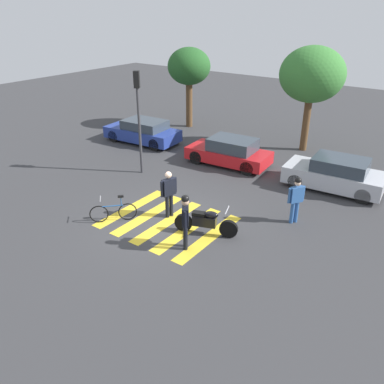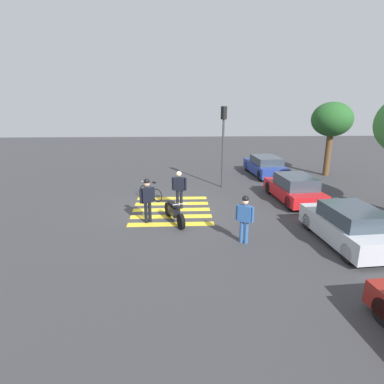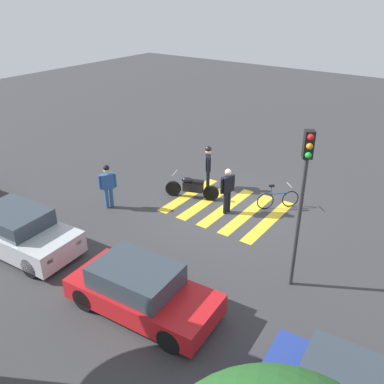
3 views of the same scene
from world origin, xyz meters
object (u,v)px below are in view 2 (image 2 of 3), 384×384
(leaning_bicycle, at_px, (151,193))
(car_blue_hatchback, at_px, (265,166))
(police_motorcycle, at_px, (174,212))
(car_silver_sedan, at_px, (349,226))
(officer_on_foot, at_px, (147,197))
(officer_by_motorcycle, at_px, (179,187))
(pedestrian_bystander, at_px, (245,216))
(traffic_light_pole, at_px, (223,134))
(car_red_convertible, at_px, (294,189))

(leaning_bicycle, distance_m, car_blue_hatchback, 8.94)
(police_motorcycle, bearing_deg, car_silver_sedan, 69.28)
(leaning_bicycle, relative_size, officer_on_foot, 0.66)
(leaning_bicycle, bearing_deg, police_motorcycle, 21.32)
(police_motorcycle, distance_m, officer_on_foot, 1.27)
(officer_by_motorcycle, relative_size, pedestrian_bystander, 1.01)
(leaning_bicycle, xyz_separation_m, pedestrian_bystander, (5.25, 3.72, 0.64))
(officer_on_foot, bearing_deg, leaning_bicycle, -177.45)
(pedestrian_bystander, bearing_deg, leaning_bicycle, -144.67)
(police_motorcycle, relative_size, car_silver_sedan, 0.52)
(police_motorcycle, relative_size, pedestrian_bystander, 1.20)
(officer_on_foot, xyz_separation_m, car_blue_hatchback, (-8.32, 7.12, -0.48))
(officer_on_foot, relative_size, traffic_light_pole, 0.41)
(leaning_bicycle, xyz_separation_m, car_blue_hatchback, (-5.21, 7.26, 0.25))
(leaning_bicycle, bearing_deg, car_red_convertible, 86.34)
(officer_by_motorcycle, xyz_separation_m, car_red_convertible, (-0.92, 5.76, -0.40))
(police_motorcycle, xyz_separation_m, pedestrian_bystander, (2.11, 2.50, 0.56))
(police_motorcycle, height_order, traffic_light_pole, traffic_light_pole)
(officer_by_motorcycle, height_order, traffic_light_pole, traffic_light_pole)
(leaning_bicycle, height_order, pedestrian_bystander, pedestrian_bystander)
(car_blue_hatchback, bearing_deg, officer_on_foot, -40.54)
(car_blue_hatchback, bearing_deg, police_motorcycle, -35.82)
(leaning_bicycle, bearing_deg, officer_on_foot, 2.55)
(officer_by_motorcycle, distance_m, car_red_convertible, 5.85)
(pedestrian_bystander, relative_size, car_red_convertible, 0.43)
(car_silver_sedan, bearing_deg, car_blue_hatchback, -179.28)
(officer_by_motorcycle, bearing_deg, pedestrian_bystander, 30.44)
(pedestrian_bystander, distance_m, traffic_light_pole, 7.81)
(police_motorcycle, bearing_deg, traffic_light_pole, 153.23)
(car_silver_sedan, distance_m, traffic_light_pole, 8.82)
(officer_by_motorcycle, height_order, car_red_convertible, officer_by_motorcycle)
(car_silver_sedan, bearing_deg, officer_on_foot, -108.04)
(car_blue_hatchback, bearing_deg, traffic_light_pole, -48.41)
(car_red_convertible, bearing_deg, car_silver_sedan, 2.03)
(officer_on_foot, bearing_deg, police_motorcycle, 88.40)
(police_motorcycle, bearing_deg, car_red_convertible, 114.15)
(car_blue_hatchback, relative_size, traffic_light_pole, 0.95)
(car_blue_hatchback, bearing_deg, pedestrian_bystander, -18.67)
(officer_by_motorcycle, distance_m, pedestrian_bystander, 4.49)
(pedestrian_bystander, height_order, car_silver_sedan, pedestrian_bystander)
(leaning_bicycle, relative_size, car_red_convertible, 0.30)
(leaning_bicycle, distance_m, officer_by_motorcycle, 2.11)
(officer_by_motorcycle, relative_size, car_blue_hatchback, 0.41)
(car_blue_hatchback, bearing_deg, car_red_convertible, -0.45)
(officer_on_foot, distance_m, car_silver_sedan, 7.64)
(officer_on_foot, xyz_separation_m, officer_by_motorcycle, (-1.73, 1.31, -0.08))
(officer_by_motorcycle, bearing_deg, car_blue_hatchback, 138.64)
(officer_on_foot, height_order, pedestrian_bystander, officer_on_foot)
(pedestrian_bystander, relative_size, traffic_light_pole, 0.39)
(police_motorcycle, xyz_separation_m, officer_by_motorcycle, (-1.76, 0.22, 0.57))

